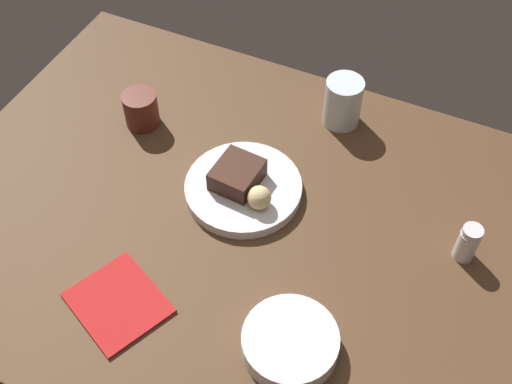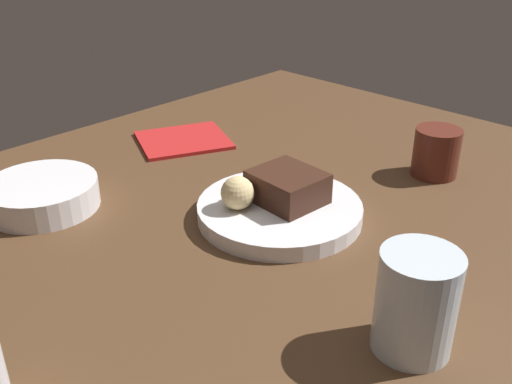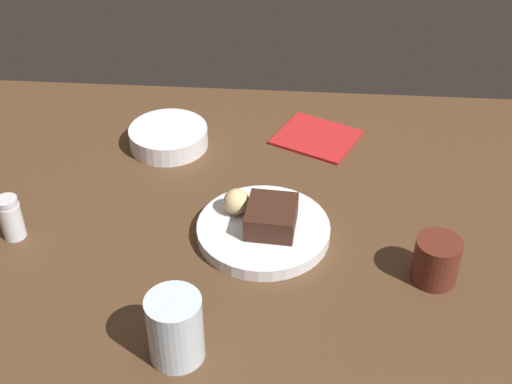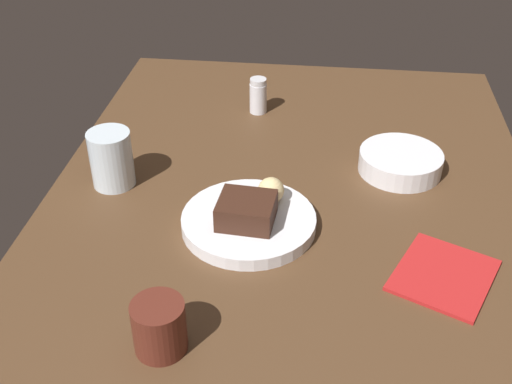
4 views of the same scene
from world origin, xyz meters
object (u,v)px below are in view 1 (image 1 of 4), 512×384
object	(u,v)px
water_glass	(343,102)
folded_napkin	(118,303)
chocolate_cake_slice	(237,175)
bread_roll	(259,198)
coffee_cup	(141,109)
side_bowl	(290,343)
salt_shaker	(468,243)
dessert_plate	(243,188)

from	to	relation	value
water_glass	folded_napkin	size ratio (longest dim) A/B	0.69
chocolate_cake_slice	bread_roll	bearing A→B (deg)	-29.00
folded_napkin	coffee_cup	bearing A→B (deg)	115.39
chocolate_cake_slice	side_bowl	distance (cm)	33.00
chocolate_cake_slice	salt_shaker	world-z (taller)	salt_shaker
bread_roll	folded_napkin	xyz separation A→B (cm)	(-12.98, -26.49, -3.98)
water_glass	dessert_plate	bearing A→B (deg)	-111.28
salt_shaker	water_glass	xyz separation A→B (cm)	(-30.24, 22.00, 1.33)
water_glass	chocolate_cake_slice	bearing A→B (deg)	-113.89
chocolate_cake_slice	side_bowl	world-z (taller)	chocolate_cake_slice
salt_shaker	coffee_cup	bearing A→B (deg)	175.91
bread_roll	side_bowl	size ratio (longest dim) A/B	0.29
dessert_plate	salt_shaker	distance (cm)	40.24
bread_roll	coffee_cup	xyz separation A→B (cm)	(-30.75, 10.95, -0.65)
water_glass	folded_napkin	world-z (taller)	water_glass
bread_roll	water_glass	size ratio (longest dim) A/B	0.43
water_glass	coffee_cup	world-z (taller)	water_glass
salt_shaker	folded_napkin	bearing A→B (deg)	-145.95
bread_roll	folded_napkin	world-z (taller)	bread_roll
coffee_cup	side_bowl	bearing A→B (deg)	-35.61
water_glass	side_bowl	xyz separation A→B (cm)	(10.07, -50.21, -3.15)
dessert_plate	water_glass	world-z (taller)	water_glass
coffee_cup	folded_napkin	bearing A→B (deg)	-64.61
bread_roll	folded_napkin	distance (cm)	29.77
chocolate_cake_slice	water_glass	world-z (taller)	water_glass
salt_shaker	side_bowl	distance (cm)	34.73
dessert_plate	folded_napkin	xyz separation A→B (cm)	(-8.37, -29.57, -0.77)
folded_napkin	salt_shaker	bearing A→B (deg)	34.05
bread_roll	dessert_plate	bearing A→B (deg)	146.19
chocolate_cake_slice	bread_roll	distance (cm)	6.71
chocolate_cake_slice	bread_roll	world-z (taller)	bread_roll
salt_shaker	coffee_cup	distance (cm)	66.34
bread_roll	side_bowl	xyz separation A→B (cm)	(15.26, -22.00, -2.38)
dessert_plate	bread_roll	distance (cm)	6.40
chocolate_cake_slice	dessert_plate	bearing A→B (deg)	-7.73
water_glass	folded_napkin	xyz separation A→B (cm)	(-18.16, -54.71, -4.75)
dessert_plate	water_glass	bearing A→B (deg)	68.72
dessert_plate	water_glass	size ratio (longest dim) A/B	2.13
chocolate_cake_slice	water_glass	bearing A→B (deg)	66.11
folded_napkin	water_glass	bearing A→B (deg)	71.64
chocolate_cake_slice	coffee_cup	distance (cm)	26.04
dessert_plate	bread_roll	bearing A→B (deg)	-33.81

